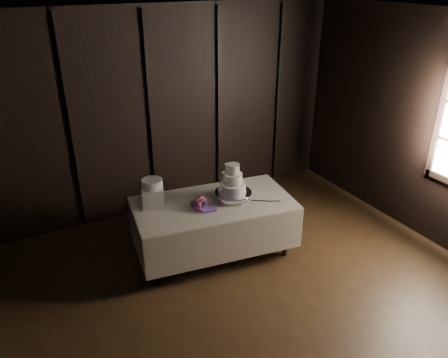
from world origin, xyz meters
TOP-DOWN VIEW (x-y plane):
  - room at (0.00, 0.00)m, footprint 6.08×7.08m
  - display_table at (0.22, 1.97)m, footprint 2.11×1.30m
  - cake_stand at (0.49, 1.94)m, footprint 0.54×0.54m
  - wedding_cake at (0.46, 1.93)m, footprint 0.36×0.32m
  - bouquet at (0.03, 1.92)m, footprint 0.34×0.42m
  - box_pedestal at (-0.46, 2.25)m, footprint 0.33×0.33m
  - small_cake at (-0.46, 2.25)m, footprint 0.31×0.31m
  - cake_knife at (0.77, 1.70)m, footprint 0.32×0.23m

SIDE VIEW (x-z plane):
  - display_table at x=0.22m, z-range 0.04..0.80m
  - cake_knife at x=0.77m, z-range 0.76..0.77m
  - cake_stand at x=0.49m, z-range 0.76..0.85m
  - bouquet at x=0.03m, z-range 0.73..0.91m
  - box_pedestal at x=-0.46m, z-range 0.76..1.01m
  - wedding_cake at x=0.46m, z-range 0.81..1.19m
  - small_cake at x=-0.46m, z-range 1.01..1.11m
  - room at x=0.00m, z-range -0.04..3.04m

